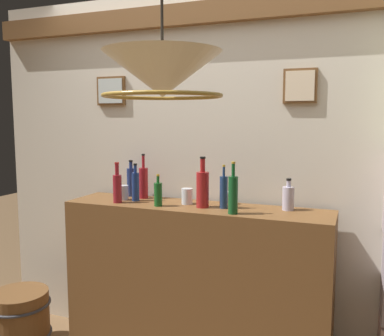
{
  "coord_description": "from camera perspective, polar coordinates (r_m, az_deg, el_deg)",
  "views": [
    {
      "loc": [
        0.95,
        -1.66,
        1.65
      ],
      "look_at": [
        0.0,
        0.77,
        1.34
      ],
      "focal_mm": 39.43,
      "sensor_mm": 36.0,
      "label": 1
    }
  ],
  "objects": [
    {
      "name": "bar_shelf_unit",
      "position": [
        2.88,
        0.38,
        -15.79
      ],
      "size": [
        1.73,
        0.39,
        1.09
      ],
      "primitive_type": "cube",
      "color": "brown",
      "rests_on": "ground"
    },
    {
      "name": "liquor_bottle_brandy",
      "position": [
        2.7,
        -4.6,
        -3.49
      ],
      "size": [
        0.05,
        0.05,
        0.21
      ],
      "color": "#195921",
      "rests_on": "bar_shelf_unit"
    },
    {
      "name": "panelled_rear_partition",
      "position": [
        2.93,
        2.3,
        0.43
      ],
      "size": [
        3.39,
        0.15,
        2.5
      ],
      "color": "beige",
      "rests_on": "ground"
    },
    {
      "name": "liquor_bottle_scotch",
      "position": [
        2.97,
        -6.57,
        -1.9
      ],
      "size": [
        0.06,
        0.06,
        0.31
      ],
      "color": "maroon",
      "rests_on": "bar_shelf_unit"
    },
    {
      "name": "liquor_bottle_rum",
      "position": [
        2.48,
        5.57,
        -3.51
      ],
      "size": [
        0.06,
        0.06,
        0.31
      ],
      "color": "#175225",
      "rests_on": "bar_shelf_unit"
    },
    {
      "name": "liquor_bottle_whiskey",
      "position": [
        2.84,
        -10.07,
        -2.56
      ],
      "size": [
        0.06,
        0.06,
        0.27
      ],
      "color": "maroon",
      "rests_on": "bar_shelf_unit"
    },
    {
      "name": "wooden_barrel",
      "position": [
        3.46,
        -22.17,
        -18.4
      ],
      "size": [
        0.43,
        0.43,
        0.41
      ],
      "color": "brown",
      "rests_on": "ground"
    },
    {
      "name": "liquor_bottle_port",
      "position": [
        2.88,
        -7.65,
        -2.39
      ],
      "size": [
        0.05,
        0.05,
        0.26
      ],
      "color": "navy",
      "rests_on": "bar_shelf_unit"
    },
    {
      "name": "glass_tumbler_shot",
      "position": [
        2.76,
        -0.68,
        -3.84
      ],
      "size": [
        0.07,
        0.07,
        0.1
      ],
      "color": "silver",
      "rests_on": "bar_shelf_unit"
    },
    {
      "name": "glass_tumbler_rocks",
      "position": [
        2.94,
        -9.27,
        -3.31
      ],
      "size": [
        0.07,
        0.07,
        0.1
      ],
      "color": "silver",
      "rests_on": "bar_shelf_unit"
    },
    {
      "name": "liquor_bottle_gin",
      "position": [
        2.63,
        4.3,
        -3.19
      ],
      "size": [
        0.05,
        0.05,
        0.27
      ],
      "color": "navy",
      "rests_on": "bar_shelf_unit"
    },
    {
      "name": "pendant_lamp",
      "position": [
        1.74,
        -4.02,
        12.3
      ],
      "size": [
        0.49,
        0.49,
        0.61
      ],
      "color": "#EFE5C6"
    },
    {
      "name": "liquor_bottle_mezcal",
      "position": [
        2.65,
        1.44,
        -2.74
      ],
      "size": [
        0.08,
        0.08,
        0.32
      ],
      "color": "#A41F20",
      "rests_on": "bar_shelf_unit"
    },
    {
      "name": "liquor_bottle_sherry",
      "position": [
        3.06,
        -8.24,
        -1.79
      ],
      "size": [
        0.06,
        0.06,
        0.26
      ],
      "color": "navy",
      "rests_on": "bar_shelf_unit"
    },
    {
      "name": "liquor_bottle_rye",
      "position": [
        2.64,
        12.89,
        -3.94
      ],
      "size": [
        0.07,
        0.07,
        0.2
      ],
      "color": "#BDB4CB",
      "rests_on": "bar_shelf_unit"
    },
    {
      "name": "glass_tumbler_highball",
      "position": [
        2.77,
        4.72,
        -4.04
      ],
      "size": [
        0.07,
        0.07,
        0.08
      ],
      "color": "silver",
      "rests_on": "bar_shelf_unit"
    }
  ]
}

